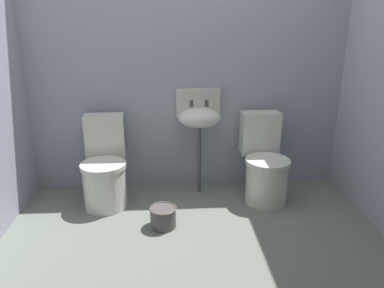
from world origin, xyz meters
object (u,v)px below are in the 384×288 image
(bucket, at_px, (163,217))
(sink, at_px, (199,117))
(toilet_left, at_px, (105,170))
(toilet_right, at_px, (264,166))

(bucket, bearing_deg, sink, 62.24)
(toilet_left, relative_size, toilet_right, 1.00)
(sink, bearing_deg, bucket, -117.76)
(sink, xyz_separation_m, bucket, (-0.34, -0.65, -0.66))
(toilet_left, xyz_separation_m, sink, (0.87, 0.19, 0.43))
(toilet_left, bearing_deg, toilet_right, 176.52)
(toilet_left, xyz_separation_m, bucket, (0.52, -0.47, -0.23))
(toilet_left, distance_m, sink, 0.99)
(toilet_left, bearing_deg, bucket, 134.88)
(sink, relative_size, bucket, 4.40)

